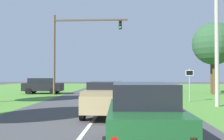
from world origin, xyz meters
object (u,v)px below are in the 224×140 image
at_px(red_suv_near, 143,115).
at_px(utility_pole_right, 217,35).
at_px(crossing_suv_far, 43,86).
at_px(pickup_truck_lead, 105,98).
at_px(extra_tree_1, 212,43).
at_px(traffic_light, 72,42).
at_px(keep_moving_sign, 189,81).
at_px(oak_tree_right, 214,44).

xyz_separation_m(red_suv_near, utility_pole_right, (5.64, 10.38, 3.84)).
bearing_deg(crossing_suv_far, pickup_truck_lead, -60.64).
xyz_separation_m(red_suv_near, extra_tree_1, (9.04, 22.02, 4.71)).
relative_size(pickup_truck_lead, traffic_light, 0.62).
relative_size(traffic_light, extra_tree_1, 1.08).
height_order(red_suv_near, extra_tree_1, extra_tree_1).
xyz_separation_m(red_suv_near, pickup_truck_lead, (-1.61, 6.06, -0.07)).
height_order(pickup_truck_lead, extra_tree_1, extra_tree_1).
bearing_deg(keep_moving_sign, extra_tree_1, 62.35).
bearing_deg(utility_pole_right, red_suv_near, -118.53).
bearing_deg(pickup_truck_lead, traffic_light, 109.25).
bearing_deg(pickup_truck_lead, crossing_suv_far, 119.36).
bearing_deg(keep_moving_sign, oak_tree_right, 59.70).
height_order(crossing_suv_far, extra_tree_1, extra_tree_1).
distance_m(red_suv_near, utility_pole_right, 12.42).
distance_m(pickup_truck_lead, traffic_light, 15.04).
relative_size(keep_moving_sign, extra_tree_1, 0.34).
height_order(keep_moving_sign, extra_tree_1, extra_tree_1).
distance_m(keep_moving_sign, oak_tree_right, 9.52).
xyz_separation_m(red_suv_near, traffic_light, (-6.32, 19.55, 4.63)).
height_order(utility_pole_right, extra_tree_1, utility_pole_right).
distance_m(pickup_truck_lead, crossing_suv_far, 17.19).
bearing_deg(utility_pole_right, oak_tree_right, 72.78).
height_order(traffic_light, keep_moving_sign, traffic_light).
bearing_deg(crossing_suv_far, keep_moving_sign, -27.91).
xyz_separation_m(oak_tree_right, extra_tree_1, (0.15, 1.15, 0.19)).
bearing_deg(oak_tree_right, red_suv_near, -113.07).
bearing_deg(pickup_truck_lead, oak_tree_right, 54.66).
height_order(oak_tree_right, crossing_suv_far, oak_tree_right).
height_order(oak_tree_right, extra_tree_1, extra_tree_1).
relative_size(crossing_suv_far, extra_tree_1, 0.56).
xyz_separation_m(traffic_light, keep_moving_sign, (10.81, -6.21, -3.95)).
bearing_deg(traffic_light, pickup_truck_lead, -70.75).
xyz_separation_m(keep_moving_sign, crossing_suv_far, (-14.53, 7.70, -0.76)).
distance_m(keep_moving_sign, extra_tree_1, 10.59).
relative_size(utility_pole_right, extra_tree_1, 1.23).
xyz_separation_m(red_suv_near, oak_tree_right, (8.89, 20.87, 4.51)).
bearing_deg(extra_tree_1, utility_pole_right, -106.27).
xyz_separation_m(pickup_truck_lead, keep_moving_sign, (6.10, 7.28, 0.75)).
distance_m(traffic_light, utility_pole_right, 15.09).
distance_m(traffic_light, keep_moving_sign, 13.08).
relative_size(red_suv_near, oak_tree_right, 0.59).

